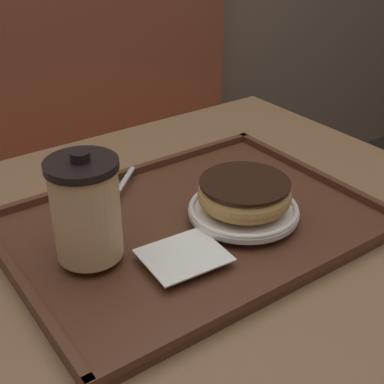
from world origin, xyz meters
TOP-DOWN VIEW (x-y plane):
  - booth_bench at (0.26, 0.87)m, footprint 1.21×0.44m
  - cafe_table at (0.00, 0.00)m, footprint 1.00×0.79m
  - serving_tray at (0.03, -0.00)m, footprint 0.53×0.38m
  - napkin_paper at (-0.03, -0.08)m, footprint 0.11×0.10m
  - coffee_cup_front at (-0.13, -0.00)m, footprint 0.09×0.09m
  - plate_with_chocolate_donut at (0.10, -0.04)m, footprint 0.16×0.16m
  - donut_chocolate_glazed at (0.10, -0.04)m, footprint 0.14×0.14m
  - spoon at (-0.05, 0.10)m, footprint 0.13×0.13m

SIDE VIEW (x-z plane):
  - booth_bench at x=0.26m, z-range -0.18..0.82m
  - cafe_table at x=0.00m, z-range 0.21..0.97m
  - serving_tray at x=0.03m, z-range 0.75..0.78m
  - napkin_paper at x=-0.03m, z-range 0.78..0.78m
  - spoon at x=-0.05m, z-range 0.78..0.79m
  - plate_with_chocolate_donut at x=0.10m, z-range 0.78..0.79m
  - donut_chocolate_glazed at x=0.10m, z-range 0.80..0.83m
  - coffee_cup_front at x=-0.13m, z-range 0.78..0.92m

